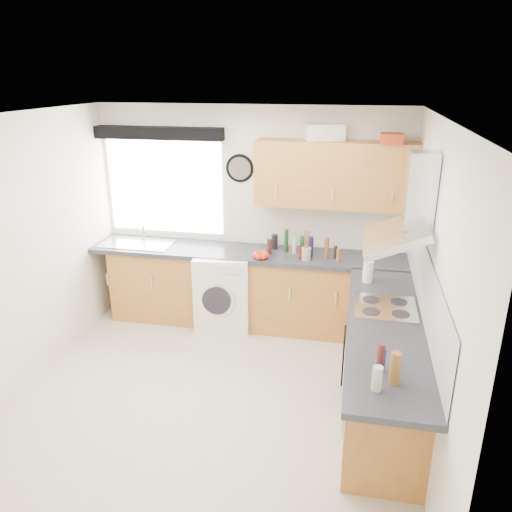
% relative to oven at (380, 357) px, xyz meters
% --- Properties ---
extents(ground_plane, '(3.60, 3.60, 0.00)m').
position_rel_oven_xyz_m(ground_plane, '(-1.50, -0.30, -0.42)').
color(ground_plane, beige).
extents(ceiling, '(3.60, 3.60, 0.02)m').
position_rel_oven_xyz_m(ceiling, '(-1.50, -0.30, 2.08)').
color(ceiling, white).
rests_on(ceiling, wall_back).
extents(wall_back, '(3.60, 0.02, 2.50)m').
position_rel_oven_xyz_m(wall_back, '(-1.50, 1.50, 0.82)').
color(wall_back, silver).
rests_on(wall_back, ground_plane).
extents(wall_front, '(3.60, 0.02, 2.50)m').
position_rel_oven_xyz_m(wall_front, '(-1.50, -2.10, 0.82)').
color(wall_front, silver).
rests_on(wall_front, ground_plane).
extents(wall_left, '(0.02, 3.60, 2.50)m').
position_rel_oven_xyz_m(wall_left, '(-3.30, -0.30, 0.82)').
color(wall_left, silver).
rests_on(wall_left, ground_plane).
extents(wall_right, '(0.02, 3.60, 2.50)m').
position_rel_oven_xyz_m(wall_right, '(0.30, -0.30, 0.82)').
color(wall_right, silver).
rests_on(wall_right, ground_plane).
extents(window, '(1.40, 0.02, 1.10)m').
position_rel_oven_xyz_m(window, '(-2.55, 1.49, 1.12)').
color(window, silver).
rests_on(window, wall_back).
extents(window_blind, '(1.50, 0.18, 0.14)m').
position_rel_oven_xyz_m(window_blind, '(-2.55, 1.40, 1.76)').
color(window_blind, black).
rests_on(window_blind, wall_back).
extents(splashback, '(0.01, 3.00, 0.54)m').
position_rel_oven_xyz_m(splashback, '(0.29, 0.00, 0.75)').
color(splashback, white).
rests_on(splashback, wall_right).
extents(base_cab_back, '(3.00, 0.58, 0.86)m').
position_rel_oven_xyz_m(base_cab_back, '(-1.60, 1.21, 0.01)').
color(base_cab_back, '#996028').
rests_on(base_cab_back, ground_plane).
extents(base_cab_corner, '(0.60, 0.60, 0.86)m').
position_rel_oven_xyz_m(base_cab_corner, '(0.00, 1.20, 0.01)').
color(base_cab_corner, '#996028').
rests_on(base_cab_corner, ground_plane).
extents(base_cab_right, '(0.58, 2.10, 0.86)m').
position_rel_oven_xyz_m(base_cab_right, '(0.01, -0.15, 0.01)').
color(base_cab_right, '#996028').
rests_on(base_cab_right, ground_plane).
extents(worktop_back, '(3.60, 0.62, 0.05)m').
position_rel_oven_xyz_m(worktop_back, '(-1.50, 1.20, 0.46)').
color(worktop_back, '#26262B').
rests_on(worktop_back, base_cab_back).
extents(worktop_right, '(0.62, 2.42, 0.05)m').
position_rel_oven_xyz_m(worktop_right, '(0.00, -0.30, 0.46)').
color(worktop_right, '#26262B').
rests_on(worktop_right, base_cab_right).
extents(sink, '(0.84, 0.46, 0.10)m').
position_rel_oven_xyz_m(sink, '(-2.83, 1.20, 0.52)').
color(sink, silver).
rests_on(sink, worktop_back).
extents(oven, '(0.56, 0.58, 0.85)m').
position_rel_oven_xyz_m(oven, '(0.00, 0.00, 0.00)').
color(oven, black).
rests_on(oven, ground_plane).
extents(hob_plate, '(0.52, 0.52, 0.01)m').
position_rel_oven_xyz_m(hob_plate, '(0.00, 0.00, 0.49)').
color(hob_plate, silver).
rests_on(hob_plate, worktop_right).
extents(extractor_hood, '(0.52, 0.78, 0.66)m').
position_rel_oven_xyz_m(extractor_hood, '(0.10, -0.00, 1.34)').
color(extractor_hood, silver).
rests_on(extractor_hood, wall_right).
extents(upper_cabinets, '(1.70, 0.35, 0.70)m').
position_rel_oven_xyz_m(upper_cabinets, '(-0.55, 1.32, 1.38)').
color(upper_cabinets, '#996028').
rests_on(upper_cabinets, wall_back).
extents(washing_machine, '(0.69, 0.67, 0.90)m').
position_rel_oven_xyz_m(washing_machine, '(-1.75, 1.10, 0.02)').
color(washing_machine, silver).
rests_on(washing_machine, ground_plane).
extents(wall_clock, '(0.32, 0.04, 0.32)m').
position_rel_oven_xyz_m(wall_clock, '(-1.63, 1.48, 1.37)').
color(wall_clock, black).
rests_on(wall_clock, wall_back).
extents(casserole, '(0.47, 0.40, 0.17)m').
position_rel_oven_xyz_m(casserole, '(-0.70, 1.42, 1.81)').
color(casserole, silver).
rests_on(casserole, upper_cabinets).
extents(storage_box, '(0.24, 0.20, 0.10)m').
position_rel_oven_xyz_m(storage_box, '(-0.00, 1.22, 1.78)').
color(storage_box, '#A32D16').
rests_on(storage_box, upper_cabinets).
extents(utensil_pot, '(0.12, 0.12, 0.14)m').
position_rel_oven_xyz_m(utensil_pot, '(-0.80, 1.05, 0.55)').
color(utensil_pot, gray).
rests_on(utensil_pot, worktop_back).
extents(kitchen_roll, '(0.11, 0.11, 0.21)m').
position_rel_oven_xyz_m(kitchen_roll, '(-0.15, 0.56, 0.59)').
color(kitchen_roll, silver).
rests_on(kitchen_roll, worktop_right).
extents(tomato_cluster, '(0.16, 0.16, 0.07)m').
position_rel_oven_xyz_m(tomato_cluster, '(-1.29, 1.00, 0.52)').
color(tomato_cluster, red).
rests_on(tomato_cluster, worktop_back).
extents(jar_0, '(0.05, 0.05, 0.26)m').
position_rel_oven_xyz_m(jar_0, '(-1.05, 1.28, 0.61)').
color(jar_0, '#14381A').
rests_on(jar_0, worktop_back).
extents(jar_1, '(0.06, 0.06, 0.17)m').
position_rel_oven_xyz_m(jar_1, '(-1.22, 1.15, 0.57)').
color(jar_1, '#371813').
rests_on(jar_1, worktop_back).
extents(jar_2, '(0.04, 0.04, 0.14)m').
position_rel_oven_xyz_m(jar_2, '(-0.46, 1.07, 0.56)').
color(jar_2, brown).
rests_on(jar_2, worktop_back).
extents(jar_3, '(0.05, 0.05, 0.10)m').
position_rel_oven_xyz_m(jar_3, '(-0.98, 1.26, 0.53)').
color(jar_3, brown).
rests_on(jar_3, worktop_back).
extents(jar_4, '(0.06, 0.06, 0.13)m').
position_rel_oven_xyz_m(jar_4, '(-0.86, 1.06, 0.55)').
color(jar_4, '#551113').
rests_on(jar_4, worktop_back).
extents(jar_5, '(0.05, 0.05, 0.18)m').
position_rel_oven_xyz_m(jar_5, '(-0.95, 1.24, 0.57)').
color(jar_5, '#B5A99A').
rests_on(jar_5, worktop_back).
extents(jar_6, '(0.07, 0.07, 0.17)m').
position_rel_oven_xyz_m(jar_6, '(-1.20, 1.35, 0.57)').
color(jar_6, black).
rests_on(jar_6, worktop_back).
extents(jar_7, '(0.06, 0.06, 0.23)m').
position_rel_oven_xyz_m(jar_7, '(-0.76, 1.17, 0.60)').
color(jar_7, '#1F164C').
rests_on(jar_7, worktop_back).
extents(jar_8, '(0.04, 0.04, 0.14)m').
position_rel_oven_xyz_m(jar_8, '(-0.49, 1.17, 0.55)').
color(jar_8, black).
rests_on(jar_8, worktop_back).
extents(jar_9, '(0.05, 0.05, 0.17)m').
position_rel_oven_xyz_m(jar_9, '(-0.88, 1.36, 0.57)').
color(jar_9, '#22581F').
rests_on(jar_9, worktop_back).
extents(jar_10, '(0.05, 0.05, 0.23)m').
position_rel_oven_xyz_m(jar_10, '(-0.59, 1.15, 0.60)').
color(jar_10, brown).
rests_on(jar_10, worktop_back).
extents(bottle_0, '(0.07, 0.07, 0.17)m').
position_rel_oven_xyz_m(bottle_0, '(-0.10, -1.23, 0.57)').
color(bottle_0, '#BAB19E').
rests_on(bottle_0, worktop_right).
extents(bottle_1, '(0.05, 0.05, 0.21)m').
position_rel_oven_xyz_m(bottle_1, '(-0.08, -1.00, 0.59)').
color(bottle_1, '#531F1D').
rests_on(bottle_1, worktop_right).
extents(bottle_2, '(0.05, 0.05, 0.16)m').
position_rel_oven_xyz_m(bottle_2, '(-0.06, -0.98, 0.57)').
color(bottle_2, '#211955').
rests_on(bottle_2, worktop_right).
extents(bottle_3, '(0.07, 0.07, 0.22)m').
position_rel_oven_xyz_m(bottle_3, '(0.01, -1.12, 0.60)').
color(bottle_3, brown).
rests_on(bottle_3, worktop_right).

